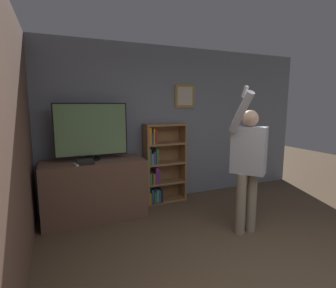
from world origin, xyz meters
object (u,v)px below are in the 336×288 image
(bookshelf, at_px, (161,165))
(person, at_px, (248,160))
(game_console, at_px, (85,162))
(television, at_px, (92,131))

(bookshelf, xyz_separation_m, person, (0.61, -1.51, 0.33))
(game_console, height_order, person, person)
(television, distance_m, game_console, 0.48)
(television, relative_size, bookshelf, 0.76)
(bookshelf, bearing_deg, television, -171.53)
(game_console, xyz_separation_m, bookshelf, (1.30, 0.38, -0.25))
(game_console, distance_m, bookshelf, 1.38)
(person, bearing_deg, bookshelf, 165.34)
(television, height_order, bookshelf, television)
(bookshelf, height_order, person, person)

